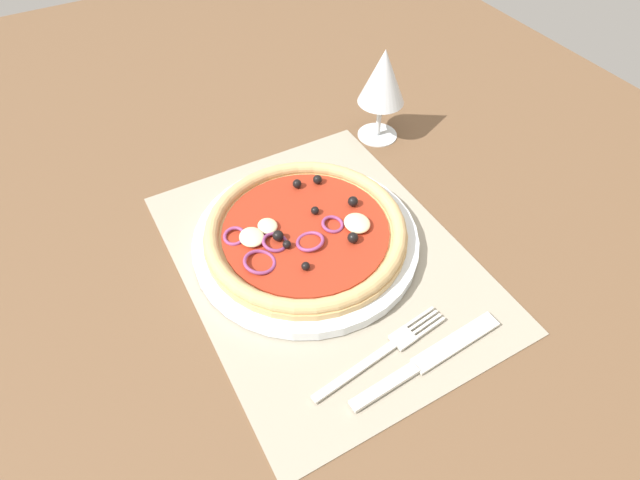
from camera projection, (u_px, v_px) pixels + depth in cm
name	position (u px, v px, depth cm)	size (l,w,h in cm)	color
ground_plane	(324.00, 266.00, 66.81)	(190.00, 140.00, 2.40)	brown
placemat	(324.00, 259.00, 65.77)	(44.53, 34.03, 0.40)	#A39984
plate	(306.00, 240.00, 66.68)	(29.27, 29.27, 1.48)	white
pizza	(305.00, 231.00, 65.31)	(26.09, 26.09, 2.69)	tan
fork	(387.00, 349.00, 56.55)	(3.72, 18.05, 0.44)	silver
knife	(429.00, 359.00, 55.68)	(2.80, 20.06, 0.62)	silver
wine_glass	(383.00, 80.00, 76.12)	(7.20, 7.20, 14.90)	silver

